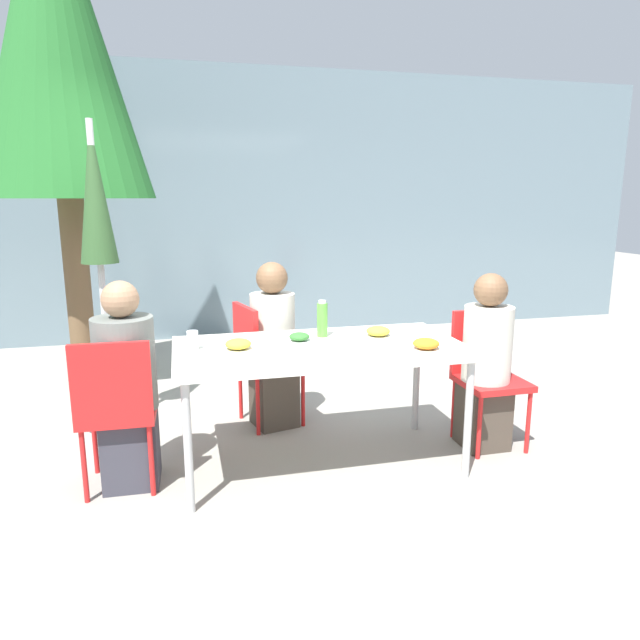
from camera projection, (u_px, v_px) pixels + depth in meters
ground_plane at (320, 464)px, 3.47m from camera, size 24.00×24.00×0.00m
building_facade at (245, 205)px, 6.52m from camera, size 10.00×0.20×3.00m
dining_table at (320, 354)px, 3.33m from camera, size 1.67×0.85×0.75m
chair_left at (116, 403)px, 3.05m from camera, size 0.41×0.41×0.87m
person_left at (127, 391)px, 3.13m from camera, size 0.33×0.33×1.16m
chair_right at (486, 367)px, 3.71m from camera, size 0.40×0.40×0.87m
person_right at (486, 366)px, 3.61m from camera, size 0.30×0.30×1.13m
chair_far at (260, 355)px, 3.97m from camera, size 0.48×0.48×0.87m
person_far at (273, 349)px, 3.96m from camera, size 0.33×0.33×1.16m
closed_umbrella at (97, 222)px, 3.77m from camera, size 0.36×0.36×2.08m
plate_0 at (299, 339)px, 3.36m from camera, size 0.22×0.22×0.06m
plate_1 at (378, 334)px, 3.48m from camera, size 0.26×0.26×0.07m
plate_2 at (238, 347)px, 3.18m from camera, size 0.26×0.26×0.07m
plate_3 at (426, 346)px, 3.18m from camera, size 0.27×0.27×0.07m
bottle at (322, 319)px, 3.50m from camera, size 0.07×0.07×0.23m
drinking_cup at (193, 340)px, 3.20m from camera, size 0.06×0.06×0.11m
salad_bowl at (353, 348)px, 3.14m from camera, size 0.20×0.20×0.06m
tree_behind_left at (56, 36)px, 4.26m from camera, size 1.31×1.31×4.01m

